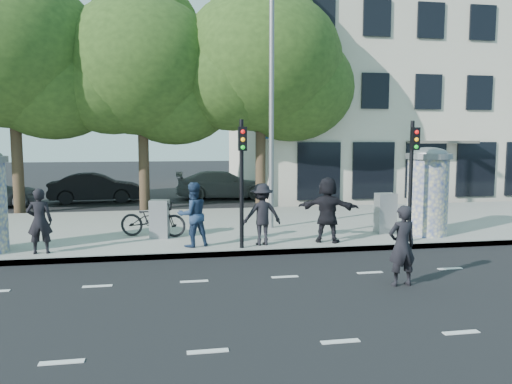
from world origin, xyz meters
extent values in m
plane|color=black|center=(0.00, 0.00, 0.00)|extent=(120.00, 120.00, 0.00)
cube|color=gray|center=(0.00, 7.50, 0.07)|extent=(40.00, 8.00, 0.15)
cube|color=slate|center=(0.00, 3.55, 0.07)|extent=(40.00, 0.10, 0.16)
cube|color=silver|center=(0.00, -2.20, 0.00)|extent=(32.00, 0.12, 0.01)
cube|color=silver|center=(0.00, 1.40, 0.00)|extent=(32.00, 0.12, 0.01)
cylinder|color=beige|center=(5.20, 4.70, 1.30)|extent=(1.20, 1.20, 2.30)
cylinder|color=slate|center=(5.20, 4.70, 2.53)|extent=(1.36, 1.36, 0.16)
ellipsoid|color=slate|center=(5.20, 4.70, 2.61)|extent=(1.10, 1.10, 0.38)
cylinder|color=black|center=(-0.60, 3.85, 1.85)|extent=(0.11, 0.11, 3.40)
cube|color=black|center=(-0.60, 3.67, 3.05)|extent=(0.22, 0.14, 0.62)
cylinder|color=black|center=(4.20, 3.85, 1.85)|extent=(0.11, 0.11, 3.40)
cube|color=black|center=(4.20, 3.67, 3.05)|extent=(0.22, 0.14, 0.62)
cylinder|color=slate|center=(0.80, 6.70, 4.15)|extent=(0.16, 0.16, 8.00)
cylinder|color=#38281C|center=(-8.50, 12.50, 2.36)|extent=(0.44, 0.44, 4.73)
ellipsoid|color=#253E16|center=(-8.50, 12.50, 6.51)|extent=(7.20, 7.20, 6.12)
cylinder|color=#38281C|center=(-3.50, 12.70, 2.21)|extent=(0.44, 0.44, 4.41)
ellipsoid|color=#253E16|center=(-3.50, 12.70, 6.08)|extent=(6.80, 6.80, 5.78)
cylinder|color=#38281C|center=(1.50, 12.30, 2.29)|extent=(0.44, 0.44, 4.59)
ellipsoid|color=#253E16|center=(1.50, 12.30, 6.32)|extent=(7.00, 7.00, 5.95)
cube|color=beige|center=(12.00, 20.00, 6.00)|extent=(20.00, 15.00, 12.00)
cube|color=black|center=(12.00, 12.45, 1.60)|extent=(18.00, 0.10, 2.60)
cube|color=#59544C|center=(10.00, 12.10, 2.90)|extent=(3.20, 0.90, 0.12)
cube|color=#194C8C|center=(2.50, 12.45, 3.20)|extent=(1.60, 0.06, 0.30)
imported|color=black|center=(-5.72, 4.09, 0.98)|extent=(0.64, 0.44, 1.67)
imported|color=navy|center=(-1.87, 4.25, 1.02)|extent=(1.02, 0.91, 1.74)
imported|color=black|center=(0.00, 4.14, 1.00)|extent=(1.16, 0.76, 1.69)
imported|color=black|center=(1.88, 4.16, 1.07)|extent=(1.82, 1.26, 1.85)
imported|color=black|center=(2.24, 0.36, 0.85)|extent=(0.65, 0.46, 1.69)
imported|color=black|center=(-2.97, 5.86, 0.67)|extent=(1.24, 2.10, 1.04)
cube|color=gray|center=(-2.77, 5.61, 0.71)|extent=(0.60, 0.49, 1.12)
cube|color=gray|center=(4.10, 5.21, 0.76)|extent=(0.60, 0.44, 1.23)
imported|color=black|center=(-5.93, 15.73, 0.70)|extent=(1.76, 4.34, 1.40)
imported|color=slate|center=(0.32, 16.21, 0.70)|extent=(2.09, 4.89, 1.40)
camera|label=1|loc=(-2.53, -9.10, 3.05)|focal=35.00mm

